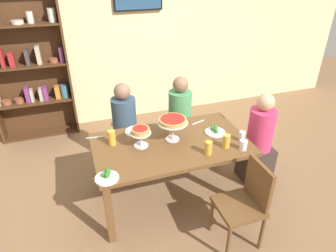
{
  "coord_description": "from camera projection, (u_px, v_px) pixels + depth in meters",
  "views": [
    {
      "loc": [
        -0.88,
        -2.51,
        2.47
      ],
      "look_at": [
        0.0,
        0.1,
        0.89
      ],
      "focal_mm": 32.2,
      "sensor_mm": 36.0,
      "label": 1
    }
  ],
  "objects": [
    {
      "name": "beer_glass_amber_spare",
      "position": [
        226.0,
        141.0,
        3.06
      ],
      "size": [
        0.08,
        0.08,
        0.14
      ],
      "primitive_type": "cylinder",
      "color": "gold",
      "rests_on": "dining_table"
    },
    {
      "name": "diner_far_left",
      "position": [
        125.0,
        132.0,
        3.85
      ],
      "size": [
        0.34,
        0.34,
        1.15
      ],
      "rotation": [
        0.0,
        0.0,
        -1.57
      ],
      "color": "#382D28",
      "rests_on": "ground_plane"
    },
    {
      "name": "diner_far_right",
      "position": [
        180.0,
        123.0,
        4.04
      ],
      "size": [
        0.34,
        0.34,
        1.15
      ],
      "rotation": [
        0.0,
        0.0,
        -1.57
      ],
      "color": "#382D28",
      "rests_on": "ground_plane"
    },
    {
      "name": "bookshelf",
      "position": [
        28.0,
        65.0,
        4.25
      ],
      "size": [
        1.1,
        0.3,
        2.21
      ],
      "color": "#4C2D19",
      "rests_on": "ground_plane"
    },
    {
      "name": "salad_plate_far_diner",
      "position": [
        107.0,
        176.0,
        2.66
      ],
      "size": [
        0.21,
        0.21,
        0.07
      ],
      "color": "white",
      "rests_on": "dining_table"
    },
    {
      "name": "dining_table",
      "position": [
        171.0,
        150.0,
        3.21
      ],
      "size": [
        1.62,
        0.94,
        0.74
      ],
      "color": "brown",
      "rests_on": "ground_plane"
    },
    {
      "name": "water_glass_clear_far",
      "position": [
        242.0,
        136.0,
        3.18
      ],
      "size": [
        0.06,
        0.06,
        0.11
      ],
      "primitive_type": "cylinder",
      "color": "white",
      "rests_on": "dining_table"
    },
    {
      "name": "cutlery_knife_near",
      "position": [
        198.0,
        122.0,
        3.55
      ],
      "size": [
        0.18,
        0.07,
        0.0
      ],
      "primitive_type": "cube",
      "rotation": [
        0.0,
        0.0,
        3.45
      ],
      "color": "silver",
      "rests_on": "dining_table"
    },
    {
      "name": "diner_head_east",
      "position": [
        258.0,
        145.0,
        3.59
      ],
      "size": [
        0.34,
        0.34,
        1.15
      ],
      "rotation": [
        0.0,
        0.0,
        3.14
      ],
      "color": "#382D28",
      "rests_on": "ground_plane"
    },
    {
      "name": "salad_plate_near_diner",
      "position": [
        215.0,
        131.0,
        3.35
      ],
      "size": [
        0.23,
        0.23,
        0.07
      ],
      "color": "white",
      "rests_on": "dining_table"
    },
    {
      "name": "deep_dish_pizza_stand",
      "position": [
        173.0,
        122.0,
        3.12
      ],
      "size": [
        0.32,
        0.32,
        0.26
      ],
      "color": "silver",
      "rests_on": "dining_table"
    },
    {
      "name": "personal_pizza_stand",
      "position": [
        140.0,
        133.0,
        3.04
      ],
      "size": [
        0.22,
        0.22,
        0.21
      ],
      "color": "silver",
      "rests_on": "dining_table"
    },
    {
      "name": "water_glass_clear_near",
      "position": [
        243.0,
        145.0,
        3.04
      ],
      "size": [
        0.07,
        0.07,
        0.1
      ],
      "primitive_type": "cylinder",
      "color": "white",
      "rests_on": "dining_table"
    },
    {
      "name": "salad_plate_spare",
      "position": [
        137.0,
        131.0,
        3.36
      ],
      "size": [
        0.26,
        0.26,
        0.07
      ],
      "color": "white",
      "rests_on": "dining_table"
    },
    {
      "name": "beer_glass_amber_tall",
      "position": [
        208.0,
        148.0,
        2.96
      ],
      "size": [
        0.07,
        0.07,
        0.14
      ],
      "primitive_type": "cylinder",
      "color": "gold",
      "rests_on": "dining_table"
    },
    {
      "name": "rear_partition",
      "position": [
        125.0,
        34.0,
        4.65
      ],
      "size": [
        8.0,
        0.12,
        2.8
      ],
      "primitive_type": "cube",
      "color": "beige",
      "rests_on": "ground_plane"
    },
    {
      "name": "beer_glass_amber_short",
      "position": [
        112.0,
        138.0,
        3.1
      ],
      "size": [
        0.08,
        0.08,
        0.16
      ],
      "primitive_type": "cylinder",
      "color": "gold",
      "rests_on": "dining_table"
    },
    {
      "name": "ground_plane",
      "position": [
        171.0,
        196.0,
        3.54
      ],
      "size": [
        12.0,
        12.0,
        0.0
      ],
      "primitive_type": "plane",
      "color": "#846042"
    },
    {
      "name": "chair_near_right",
      "position": [
        246.0,
        200.0,
        2.78
      ],
      "size": [
        0.4,
        0.4,
        0.87
      ],
      "rotation": [
        0.0,
        0.0,
        1.57
      ],
      "color": "brown",
      "rests_on": "ground_plane"
    },
    {
      "name": "cutlery_fork_near",
      "position": [
        95.0,
        137.0,
        3.26
      ],
      "size": [
        0.18,
        0.04,
        0.0
      ],
      "primitive_type": "cube",
      "rotation": [
        0.0,
        0.0,
        3.01
      ],
      "color": "silver",
      "rests_on": "dining_table"
    }
  ]
}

